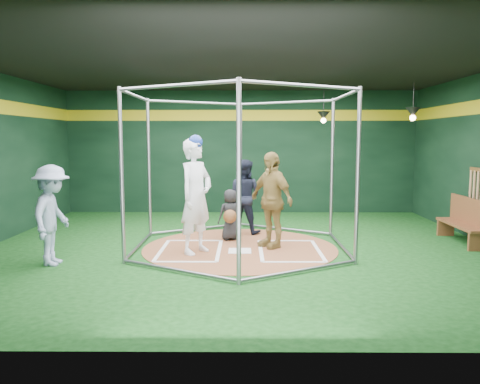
{
  "coord_description": "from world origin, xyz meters",
  "views": [
    {
      "loc": [
        0.07,
        -9.0,
        2.14
      ],
      "look_at": [
        0.0,
        0.1,
        1.1
      ],
      "focal_mm": 35.0,
      "sensor_mm": 36.0,
      "label": 1
    }
  ],
  "objects_px": {
    "visitor_leopard": "(271,200)",
    "dugout_bench": "(465,220)",
    "batter_figure": "(196,195)",
    "umpire": "(244,196)"
  },
  "relations": [
    {
      "from": "batter_figure",
      "to": "visitor_leopard",
      "type": "bearing_deg",
      "value": 19.12
    },
    {
      "from": "visitor_leopard",
      "to": "umpire",
      "type": "height_order",
      "value": "visitor_leopard"
    },
    {
      "from": "visitor_leopard",
      "to": "dugout_bench",
      "type": "distance_m",
      "value": 4.06
    },
    {
      "from": "umpire",
      "to": "visitor_leopard",
      "type": "bearing_deg",
      "value": 130.91
    },
    {
      "from": "visitor_leopard",
      "to": "batter_figure",
      "type": "bearing_deg",
      "value": -110.15
    },
    {
      "from": "visitor_leopard",
      "to": "dugout_bench",
      "type": "xyz_separation_m",
      "value": [
        4.01,
        0.43,
        -0.47
      ]
    },
    {
      "from": "batter_figure",
      "to": "umpire",
      "type": "bearing_deg",
      "value": 64.5
    },
    {
      "from": "batter_figure",
      "to": "visitor_leopard",
      "type": "distance_m",
      "value": 1.51
    },
    {
      "from": "visitor_leopard",
      "to": "dugout_bench",
      "type": "height_order",
      "value": "visitor_leopard"
    },
    {
      "from": "visitor_leopard",
      "to": "dugout_bench",
      "type": "bearing_deg",
      "value": 56.78
    }
  ]
}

